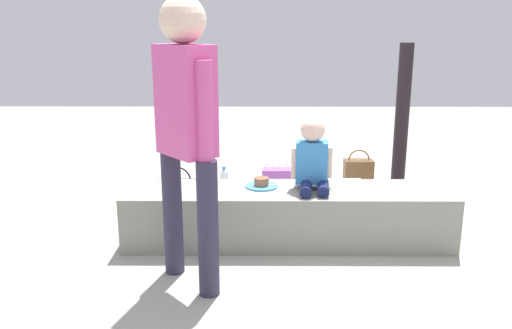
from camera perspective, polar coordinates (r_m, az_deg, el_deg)
name	(u,v)px	position (r m, az deg, el deg)	size (l,w,h in m)	color
ground_plane	(287,241)	(3.73, 3.37, -8.15)	(12.00, 12.00, 0.00)	#9B9C90
concrete_ledge	(288,215)	(3.66, 3.42, -5.46)	(2.20, 0.49, 0.37)	gray
child_seated	(313,158)	(3.57, 6.06, 0.68)	(0.28, 0.32, 0.48)	#131B45
adult_standing	(186,119)	(2.89, -7.48, 4.86)	(0.36, 0.39, 1.60)	#2D2941
cake_plate	(262,184)	(3.64, 0.60, -2.09)	(0.22, 0.22, 0.07)	#4CA5D8
gift_bag	(277,187)	(4.34, 2.22, -2.46)	(0.24, 0.13, 0.37)	#B259BF
railing_post	(400,145)	(4.42, 15.14, 2.02)	(0.36, 0.36, 1.31)	black
water_bottle_near_gift	(289,209)	(4.09, 3.58, -4.77)	(0.06, 0.06, 0.18)	silver
water_bottle_far_side	(224,179)	(4.83, -3.43, -1.52)	(0.08, 0.08, 0.20)	silver
party_cup_red	(283,188)	(4.68, 2.87, -2.52)	(0.08, 0.08, 0.11)	red
cake_box_white	(345,190)	(4.63, 9.45, -2.73)	(0.31, 0.27, 0.14)	white
handbag_black_leather	(177,194)	(4.31, -8.43, -3.18)	(0.32, 0.12, 0.36)	black
handbag_brown_canvas	(358,172)	(5.03, 10.88, -0.75)	(0.27, 0.14, 0.33)	brown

